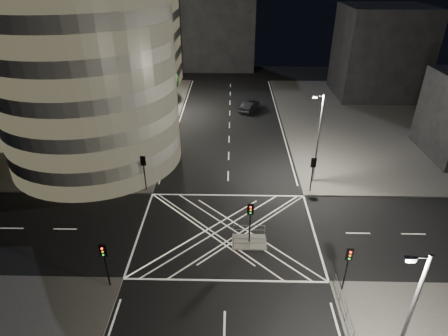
{
  "coord_description": "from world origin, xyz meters",
  "views": [
    {
      "loc": [
        0.35,
        -27.06,
        21.95
      ],
      "look_at": [
        -0.4,
        6.55,
        3.0
      ],
      "focal_mm": 30.0,
      "sensor_mm": 36.0,
      "label": 1
    }
  ],
  "objects_px": {
    "traffic_signal_nl": "(105,258)",
    "traffic_signal_island": "(250,216)",
    "street_lamp_left_near": "(145,124)",
    "street_lamp_left_far": "(169,79)",
    "street_lamp_right_far": "(318,137)",
    "traffic_signal_nr": "(348,262)",
    "traffic_signal_fl": "(144,167)",
    "sedan": "(249,106)",
    "central_island": "(249,242)",
    "street_lamp_right_near": "(406,323)",
    "traffic_signal_fr": "(313,168)"
  },
  "relations": [
    {
      "from": "street_lamp_right_far",
      "to": "sedan",
      "type": "height_order",
      "value": "street_lamp_right_far"
    },
    {
      "from": "traffic_signal_island",
      "to": "sedan",
      "type": "relative_size",
      "value": 0.79
    },
    {
      "from": "traffic_signal_fr",
      "to": "traffic_signal_nl",
      "type": "bearing_deg",
      "value": -142.31
    },
    {
      "from": "traffic_signal_fl",
      "to": "sedan",
      "type": "height_order",
      "value": "traffic_signal_fl"
    },
    {
      "from": "traffic_signal_nl",
      "to": "street_lamp_right_near",
      "type": "distance_m",
      "value": 19.78
    },
    {
      "from": "traffic_signal_nl",
      "to": "traffic_signal_island",
      "type": "distance_m",
      "value": 12.03
    },
    {
      "from": "central_island",
      "to": "street_lamp_right_near",
      "type": "bearing_deg",
      "value": -59.25
    },
    {
      "from": "traffic_signal_fl",
      "to": "central_island",
      "type": "bearing_deg",
      "value": -37.54
    },
    {
      "from": "traffic_signal_fr",
      "to": "street_lamp_left_near",
      "type": "distance_m",
      "value": 19.14
    },
    {
      "from": "street_lamp_left_near",
      "to": "street_lamp_right_far",
      "type": "height_order",
      "value": "same"
    },
    {
      "from": "street_lamp_left_near",
      "to": "street_lamp_left_far",
      "type": "height_order",
      "value": "same"
    },
    {
      "from": "traffic_signal_nl",
      "to": "traffic_signal_nr",
      "type": "bearing_deg",
      "value": 0.0
    },
    {
      "from": "traffic_signal_nr",
      "to": "street_lamp_left_near",
      "type": "height_order",
      "value": "street_lamp_left_near"
    },
    {
      "from": "street_lamp_right_near",
      "to": "sedan",
      "type": "xyz_separation_m",
      "value": [
        -6.23,
        45.12,
        -4.71
      ]
    },
    {
      "from": "traffic_signal_nr",
      "to": "sedan",
      "type": "bearing_deg",
      "value": 98.39
    },
    {
      "from": "traffic_signal_fr",
      "to": "traffic_signal_nr",
      "type": "bearing_deg",
      "value": -90.0
    },
    {
      "from": "traffic_signal_nl",
      "to": "street_lamp_left_near",
      "type": "distance_m",
      "value": 18.99
    },
    {
      "from": "traffic_signal_fl",
      "to": "traffic_signal_nr",
      "type": "bearing_deg",
      "value": -37.69
    },
    {
      "from": "traffic_signal_nl",
      "to": "street_lamp_left_far",
      "type": "distance_m",
      "value": 36.9
    },
    {
      "from": "traffic_signal_fl",
      "to": "traffic_signal_nl",
      "type": "relative_size",
      "value": 1.0
    },
    {
      "from": "street_lamp_right_far",
      "to": "sedan",
      "type": "relative_size",
      "value": 1.97
    },
    {
      "from": "traffic_signal_fl",
      "to": "traffic_signal_nr",
      "type": "distance_m",
      "value": 22.24
    },
    {
      "from": "traffic_signal_island",
      "to": "street_lamp_left_far",
      "type": "xyz_separation_m",
      "value": [
        -11.44,
        31.5,
        2.63
      ]
    },
    {
      "from": "traffic_signal_fr",
      "to": "sedan",
      "type": "distance_m",
      "value": 25.04
    },
    {
      "from": "traffic_signal_fl",
      "to": "traffic_signal_fr",
      "type": "relative_size",
      "value": 1.0
    },
    {
      "from": "traffic_signal_nr",
      "to": "street_lamp_right_far",
      "type": "height_order",
      "value": "street_lamp_right_far"
    },
    {
      "from": "street_lamp_left_far",
      "to": "street_lamp_right_far",
      "type": "height_order",
      "value": "same"
    },
    {
      "from": "central_island",
      "to": "traffic_signal_nl",
      "type": "distance_m",
      "value": 12.36
    },
    {
      "from": "traffic_signal_nr",
      "to": "street_lamp_left_far",
      "type": "height_order",
      "value": "street_lamp_left_far"
    },
    {
      "from": "street_lamp_left_near",
      "to": "sedan",
      "type": "xyz_separation_m",
      "value": [
        12.64,
        19.12,
        -4.71
      ]
    },
    {
      "from": "street_lamp_left_near",
      "to": "street_lamp_left_far",
      "type": "distance_m",
      "value": 18.0
    },
    {
      "from": "street_lamp_left_far",
      "to": "street_lamp_right_near",
      "type": "height_order",
      "value": "same"
    },
    {
      "from": "street_lamp_left_far",
      "to": "street_lamp_right_far",
      "type": "bearing_deg",
      "value": -48.06
    },
    {
      "from": "street_lamp_right_far",
      "to": "traffic_signal_nl",
      "type": "bearing_deg",
      "value": -139.09
    },
    {
      "from": "street_lamp_right_far",
      "to": "street_lamp_left_far",
      "type": "bearing_deg",
      "value": 131.94
    },
    {
      "from": "central_island",
      "to": "traffic_signal_island",
      "type": "bearing_deg",
      "value": 0.0
    },
    {
      "from": "traffic_signal_island",
      "to": "street_lamp_right_far",
      "type": "relative_size",
      "value": 0.4
    },
    {
      "from": "traffic_signal_nl",
      "to": "street_lamp_right_far",
      "type": "bearing_deg",
      "value": 40.91
    },
    {
      "from": "traffic_signal_nl",
      "to": "sedan",
      "type": "height_order",
      "value": "traffic_signal_nl"
    },
    {
      "from": "central_island",
      "to": "street_lamp_right_far",
      "type": "bearing_deg",
      "value": 54.7
    },
    {
      "from": "traffic_signal_fl",
      "to": "traffic_signal_island",
      "type": "xyz_separation_m",
      "value": [
        10.8,
        -8.3,
        0.0
      ]
    },
    {
      "from": "traffic_signal_fl",
      "to": "street_lamp_left_far",
      "type": "xyz_separation_m",
      "value": [
        -0.64,
        23.2,
        2.63
      ]
    },
    {
      "from": "street_lamp_left_near",
      "to": "central_island",
      "type": "bearing_deg",
      "value": -49.73
    },
    {
      "from": "traffic_signal_fl",
      "to": "street_lamp_left_far",
      "type": "bearing_deg",
      "value": 91.57
    },
    {
      "from": "central_island",
      "to": "street_lamp_left_far",
      "type": "bearing_deg",
      "value": 109.95
    },
    {
      "from": "traffic_signal_nr",
      "to": "street_lamp_right_far",
      "type": "distance_m",
      "value": 16.03
    },
    {
      "from": "traffic_signal_fr",
      "to": "street_lamp_right_far",
      "type": "relative_size",
      "value": 0.4
    },
    {
      "from": "traffic_signal_fr",
      "to": "sedan",
      "type": "height_order",
      "value": "traffic_signal_fr"
    },
    {
      "from": "traffic_signal_island",
      "to": "street_lamp_right_near",
      "type": "relative_size",
      "value": 0.4
    },
    {
      "from": "traffic_signal_nr",
      "to": "street_lamp_right_far",
      "type": "bearing_deg",
      "value": 87.7
    }
  ]
}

